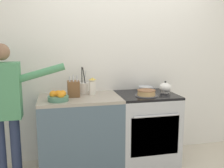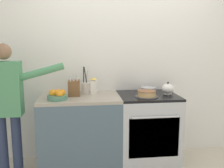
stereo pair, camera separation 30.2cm
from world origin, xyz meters
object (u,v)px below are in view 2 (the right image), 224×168
(layer_cake, at_px, (147,94))
(fruit_bowl, at_px, (58,95))
(stove_range, at_px, (147,129))
(milk_carton, at_px, (93,86))
(mixing_bowl, at_px, (149,89))
(tea_kettle, at_px, (168,89))
(knife_block, at_px, (74,88))
(utensil_crock, at_px, (86,87))
(person_baker, at_px, (7,100))

(layer_cake, relative_size, fruit_bowl, 1.17)
(stove_range, relative_size, milk_carton, 4.21)
(stove_range, distance_m, mixing_bowl, 0.52)
(stove_range, xyz_separation_m, tea_kettle, (0.27, 0.02, 0.52))
(layer_cake, relative_size, knife_block, 1.00)
(tea_kettle, xyz_separation_m, utensil_crock, (-1.04, 0.18, 0.01))
(fruit_bowl, bearing_deg, tea_kettle, 6.40)
(tea_kettle, bearing_deg, stove_range, -175.71)
(mixing_bowl, relative_size, fruit_bowl, 0.91)
(stove_range, bearing_deg, tea_kettle, 4.29)
(fruit_bowl, height_order, person_baker, person_baker)
(layer_cake, distance_m, fruit_bowl, 1.05)
(utensil_crock, bearing_deg, stove_range, -14.72)
(milk_carton, bearing_deg, utensil_crock, 136.99)
(milk_carton, relative_size, person_baker, 0.14)
(stove_range, height_order, mixing_bowl, mixing_bowl)
(tea_kettle, height_order, mixing_bowl, tea_kettle)
(stove_range, bearing_deg, person_baker, -175.54)
(stove_range, bearing_deg, fruit_bowl, -173.09)
(stove_range, xyz_separation_m, layer_cake, (-0.05, -0.12, 0.49))
(knife_block, xyz_separation_m, fruit_bowl, (-0.18, -0.19, -0.05))
(tea_kettle, bearing_deg, knife_block, 178.35)
(knife_block, distance_m, milk_carton, 0.25)
(stove_range, distance_m, milk_carton, 0.89)
(fruit_bowl, xyz_separation_m, person_baker, (-0.56, 0.00, -0.04))
(milk_carton, distance_m, person_baker, 1.02)
(tea_kettle, distance_m, person_baker, 1.93)
(utensil_crock, height_order, person_baker, person_baker)
(milk_carton, bearing_deg, mixing_bowl, 3.98)
(utensil_crock, height_order, milk_carton, utensil_crock)
(mixing_bowl, bearing_deg, knife_block, -173.56)
(mixing_bowl, distance_m, milk_carton, 0.74)
(layer_cake, relative_size, mixing_bowl, 1.29)
(tea_kettle, relative_size, milk_carton, 0.87)
(knife_block, relative_size, utensil_crock, 0.80)
(tea_kettle, distance_m, utensil_crock, 1.06)
(layer_cake, height_order, fruit_bowl, fruit_bowl)
(mixing_bowl, distance_m, person_baker, 1.74)
(mixing_bowl, height_order, fruit_bowl, fruit_bowl)
(knife_block, bearing_deg, tea_kettle, -1.65)
(mixing_bowl, height_order, utensil_crock, utensil_crock)
(utensil_crock, relative_size, fruit_bowl, 1.46)
(tea_kettle, xyz_separation_m, person_baker, (-1.93, -0.15, -0.05))
(layer_cake, relative_size, person_baker, 0.18)
(tea_kettle, height_order, milk_carton, milk_carton)
(tea_kettle, relative_size, fruit_bowl, 0.81)
(mixing_bowl, bearing_deg, person_baker, -170.29)
(stove_range, xyz_separation_m, utensil_crock, (-0.78, 0.20, 0.53))
(mixing_bowl, bearing_deg, utensil_crock, 177.22)
(stove_range, height_order, layer_cake, layer_cake)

